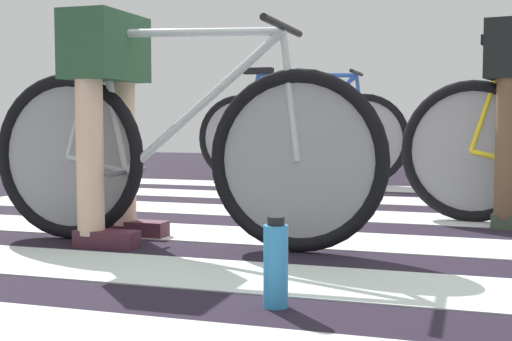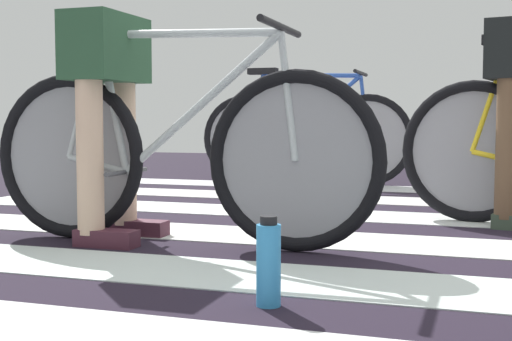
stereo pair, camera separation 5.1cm
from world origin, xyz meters
name	(u,v)px [view 2 (the right image)]	position (x,y,z in m)	size (l,w,h in m)	color
ground	(333,248)	(0.00, 0.00, 0.01)	(18.00, 14.00, 0.02)	black
crosswalk_markings	(334,240)	(-0.02, 0.12, 0.02)	(5.46, 4.98, 0.00)	silver
bicycle_1_of_3	(175,152)	(-0.63, -0.19, 0.41)	(1.74, 0.52, 0.93)	black
cyclist_1_of_3	(108,96)	(-0.94, -0.19, 0.64)	(0.31, 0.41, 0.96)	beige
bicycle_3_of_3	(304,136)	(-0.81, 2.63, 0.41)	(1.74, 0.52, 0.93)	black
water_bottle	(269,263)	(0.03, -0.98, 0.14)	(0.07, 0.07, 0.25)	#3391D2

